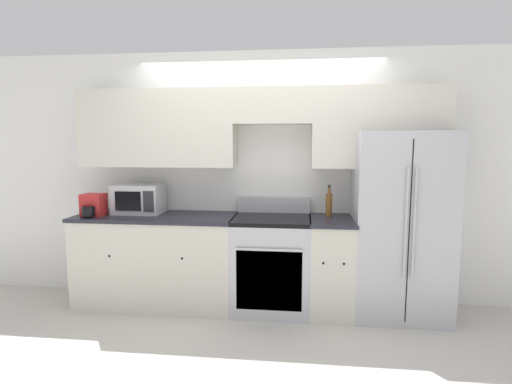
% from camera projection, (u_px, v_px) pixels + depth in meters
% --- Properties ---
extents(ground_plane, '(12.00, 12.00, 0.00)m').
position_uv_depth(ground_plane, '(252.00, 321.00, 3.74)').
color(ground_plane, beige).
extents(wall_back, '(8.00, 0.39, 2.60)m').
position_uv_depth(wall_back, '(258.00, 158.00, 4.13)').
color(wall_back, white).
rests_on(wall_back, ground_plane).
extents(lower_cabinets_left, '(1.62, 0.64, 0.94)m').
position_uv_depth(lower_cabinets_left, '(157.00, 260.00, 4.10)').
color(lower_cabinets_left, beige).
rests_on(lower_cabinets_left, ground_plane).
extents(lower_cabinets_right, '(0.43, 0.64, 0.94)m').
position_uv_depth(lower_cabinets_right, '(331.00, 266.00, 3.91)').
color(lower_cabinets_right, beige).
rests_on(lower_cabinets_right, ground_plane).
extents(oven_range, '(0.76, 0.65, 1.10)m').
position_uv_depth(oven_range, '(271.00, 263.00, 3.97)').
color(oven_range, '#B7B7BC').
rests_on(oven_range, ground_plane).
extents(refrigerator, '(0.88, 0.72, 1.77)m').
position_uv_depth(refrigerator, '(400.00, 225.00, 3.81)').
color(refrigerator, '#B7B7BC').
rests_on(refrigerator, ground_plane).
extents(microwave, '(0.48, 0.35, 0.30)m').
position_uv_depth(microwave, '(139.00, 199.00, 4.14)').
color(microwave, '#B7B7BC').
rests_on(microwave, lower_cabinets_left).
extents(bottle, '(0.06, 0.06, 0.31)m').
position_uv_depth(bottle, '(329.00, 204.00, 3.97)').
color(bottle, brown).
rests_on(bottle, lower_cabinets_right).
extents(electric_kettle, '(0.21, 0.25, 0.22)m').
position_uv_depth(electric_kettle, '(93.00, 206.00, 3.99)').
color(electric_kettle, '#B22323').
rests_on(electric_kettle, lower_cabinets_left).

